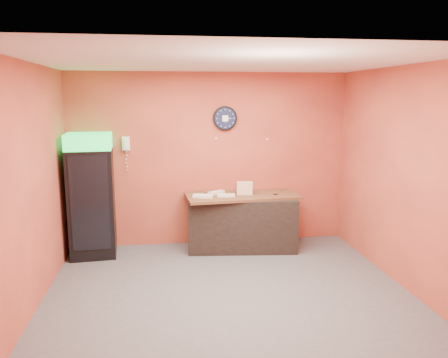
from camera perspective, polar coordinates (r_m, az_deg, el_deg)
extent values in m
plane|color=#47474C|center=(5.62, 0.58, -14.65)|extent=(4.50, 4.50, 0.00)
cube|color=#C65538|center=(7.14, -1.83, 2.56)|extent=(4.50, 0.02, 2.80)
cube|color=#C65538|center=(5.33, -24.04, -1.11)|extent=(0.02, 4.00, 2.80)
cube|color=#C65538|center=(5.95, 22.56, 0.12)|extent=(0.02, 4.00, 2.80)
cube|color=white|center=(5.10, 0.64, 15.12)|extent=(4.50, 4.00, 0.02)
cube|color=black|center=(6.94, -16.84, -2.99)|extent=(0.70, 0.70, 1.64)
cube|color=#18D144|center=(6.79, -17.27, 4.73)|extent=(0.70, 0.70, 0.23)
cube|color=black|center=(6.61, -17.50, -3.07)|extent=(0.54, 0.06, 1.41)
cube|color=black|center=(7.05, 2.35, -5.69)|extent=(1.76, 0.93, 0.84)
cylinder|color=black|center=(7.08, 0.13, 7.93)|extent=(0.39, 0.05, 0.39)
cylinder|color=#0F1433|center=(7.06, 0.16, 7.92)|extent=(0.34, 0.01, 0.34)
cube|color=white|center=(7.05, 0.17, 7.92)|extent=(0.10, 0.00, 0.10)
cube|color=white|center=(7.04, -12.68, 4.55)|extent=(0.12, 0.07, 0.22)
cube|color=white|center=(6.99, -12.71, 4.51)|extent=(0.05, 0.04, 0.18)
cube|color=brown|center=(6.94, 2.37, -2.18)|extent=(1.82, 0.90, 0.04)
cube|color=beige|center=(6.92, 2.71, -1.84)|extent=(0.25, 0.11, 0.05)
cube|color=beige|center=(6.91, 2.71, -1.42)|extent=(0.25, 0.11, 0.05)
cube|color=beige|center=(6.90, 2.72, -1.00)|extent=(0.25, 0.11, 0.05)
cube|color=beige|center=(6.89, 2.72, -0.59)|extent=(0.25, 0.11, 0.05)
cube|color=silver|center=(6.72, -2.76, -2.23)|extent=(0.33, 0.20, 0.04)
cube|color=silver|center=(6.77, 0.28, -2.16)|extent=(0.28, 0.16, 0.04)
cube|color=silver|center=(6.97, -1.04, -1.78)|extent=(0.30, 0.24, 0.04)
cylinder|color=silver|center=(7.11, 2.93, -1.45)|extent=(0.06, 0.06, 0.06)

